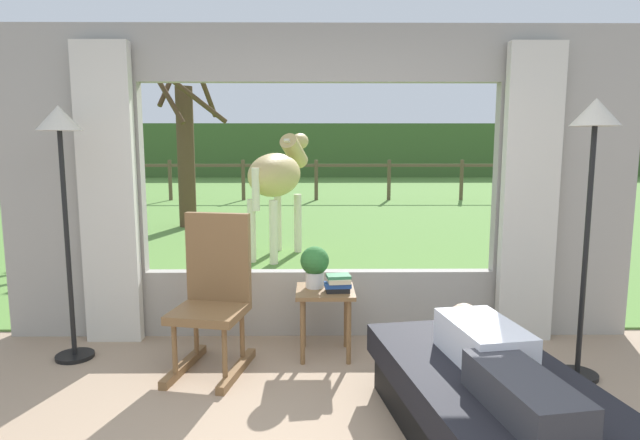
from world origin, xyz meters
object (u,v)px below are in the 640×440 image
Objects in this scene: book_stack at (338,283)px; floor_lamp_right at (593,155)px; reclining_person at (495,357)px; horse at (278,176)px; rocking_chair at (214,294)px; side_table at (325,301)px; pasture_tree at (186,149)px; potted_plant at (315,264)px; recliner_sofa at (489,407)px; floor_lamp_left at (61,156)px.

floor_lamp_right reaches higher than book_stack.
reclining_person is at bearing -58.63° from book_stack.
floor_lamp_right reaches higher than horse.
reclining_person is 2.00m from rocking_chair.
side_table is 0.17× the size of pasture_tree.
book_stack is (0.17, -0.12, -0.12)m from potted_plant.
floor_lamp_right is (1.66, -0.35, 0.96)m from book_stack.
rocking_chair is 0.84m from side_table.
reclining_person is 7.02× the size of book_stack.
floor_lamp_right is (0.90, 0.85, 1.33)m from recliner_sofa.
floor_lamp_left is (-1.10, 0.17, 0.98)m from rocking_chair.
potted_plant reaches higher than book_stack.
rocking_chair is 0.79m from potted_plant.
rocking_chair is 0.91m from book_stack.
potted_plant reaches higher than reclining_person.
book_stack reaches higher than reclining_person.
horse is at bearing 120.52° from floor_lamp_right.
reclining_person is 0.80× the size of horse.
floor_lamp_left is (-1.91, -0.04, 1.10)m from side_table.
floor_lamp_left is at bearing 174.23° from floor_lamp_right.
horse reaches higher than recliner_sofa.
recliner_sofa is 1.81m from floor_lamp_right.
potted_plant is 2.01m from floor_lamp_left.
potted_plant reaches higher than side_table.
book_stack is (-0.76, 1.20, 0.36)m from recliner_sofa.
side_table is 0.29× the size of horse.
book_stack is at bearing 20.35° from rocking_chair.
reclining_person is 0.76× the size of floor_lamp_left.
recliner_sofa is 1.47m from book_stack.
recliner_sofa is 2.00m from rocking_chair.
floor_lamp_left reaches higher than recliner_sofa.
potted_plant is (-0.94, 1.37, 0.18)m from reclining_person.
floor_lamp_left is 0.99× the size of floor_lamp_right.
horse reaches higher than reclining_person.
side_table is at bearing 114.64° from recliner_sofa.
rocking_chair is 2.76m from floor_lamp_right.
rocking_chair is at bearing 136.85° from reclining_person.
floor_lamp_right is at bearing -38.92° from horse.
floor_lamp_right is (2.56, -0.20, 1.00)m from rocking_chair.
floor_lamp_left is 1.05× the size of horse.
potted_plant is at bearing -61.11° from horse.
horse is (-1.45, 4.89, 0.63)m from reclining_person.
potted_plant is at bearing 165.65° from floor_lamp_right.
floor_lamp_right is 4.64m from horse.
side_table is 2.20m from floor_lamp_left.
rocking_chair reaches higher than reclining_person.
recliner_sofa is 1.54m from side_table.
reclining_person is 1.67m from potted_plant.
pasture_tree is (-2.49, 6.23, 1.05)m from side_table.
potted_plant reaches higher than recliner_sofa.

